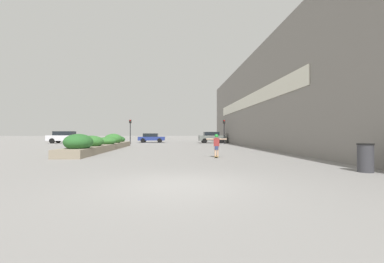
{
  "coord_description": "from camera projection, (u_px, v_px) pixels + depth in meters",
  "views": [
    {
      "loc": [
        -0.11,
        -6.78,
        1.37
      ],
      "look_at": [
        1.19,
        12.3,
        1.52
      ],
      "focal_mm": 24.0,
      "sensor_mm": 36.0,
      "label": 1
    }
  ],
  "objects": [
    {
      "name": "car_rightmost",
      "position": [
        151.0,
        138.0,
        38.95
      ],
      "size": [
        3.98,
        1.96,
        1.39
      ],
      "rotation": [
        0.0,
        0.0,
        -1.57
      ],
      "color": "navy",
      "rests_on": "ground_plane"
    },
    {
      "name": "car_center_right",
      "position": [
        282.0,
        137.0,
        39.9
      ],
      "size": [
        4.52,
        1.86,
        1.43
      ],
      "rotation": [
        0.0,
        0.0,
        1.57
      ],
      "color": "#BCBCC1",
      "rests_on": "ground_plane"
    },
    {
      "name": "car_leftmost",
      "position": [
        65.0,
        137.0,
        36.3
      ],
      "size": [
        4.72,
        2.07,
        1.69
      ],
      "rotation": [
        0.0,
        0.0,
        -1.57
      ],
      "color": "silver",
      "rests_on": "ground_plane"
    },
    {
      "name": "skateboarder",
      "position": [
        216.0,
        143.0,
        14.54
      ],
      "size": [
        1.16,
        0.25,
        1.24
      ],
      "rotation": [
        0.0,
        0.0,
        -0.16
      ],
      "color": "tan",
      "rests_on": "skateboard"
    },
    {
      "name": "trash_bin",
      "position": [
        365.0,
        158.0,
        9.05
      ],
      "size": [
        0.54,
        0.54,
        1.02
      ],
      "color": "#38383D",
      "rests_on": "ground_plane"
    },
    {
      "name": "traffic_light_right",
      "position": [
        224.0,
        128.0,
        33.45
      ],
      "size": [
        0.28,
        0.3,
        3.13
      ],
      "color": "black",
      "rests_on": "ground_plane"
    },
    {
      "name": "planter_box",
      "position": [
        103.0,
        144.0,
        20.65
      ],
      "size": [
        1.87,
        15.33,
        1.35
      ],
      "color": "gray",
      "rests_on": "ground_plane"
    },
    {
      "name": "building_wall_right",
      "position": [
        255.0,
        100.0,
        25.23
      ],
      "size": [
        0.67,
        42.43,
        9.28
      ],
      "color": "gray",
      "rests_on": "ground_plane"
    },
    {
      "name": "skateboard",
      "position": [
        217.0,
        156.0,
        14.53
      ],
      "size": [
        0.33,
        0.75,
        0.09
      ],
      "rotation": [
        0.0,
        0.0,
        -0.16
      ],
      "color": "olive",
      "rests_on": "ground_plane"
    },
    {
      "name": "traffic_light_left",
      "position": [
        130.0,
        127.0,
        33.48
      ],
      "size": [
        0.28,
        0.3,
        3.16
      ],
      "color": "black",
      "rests_on": "ground_plane"
    },
    {
      "name": "ground_plane",
      "position": [
        179.0,
        185.0,
        6.76
      ],
      "size": [
        300.0,
        300.0,
        0.0
      ],
      "primitive_type": "plane",
      "color": "gray"
    },
    {
      "name": "car_center_left",
      "position": [
        212.0,
        137.0,
        36.97
      ],
      "size": [
        3.88,
        1.99,
        1.6
      ],
      "rotation": [
        0.0,
        0.0,
        -1.57
      ],
      "color": "slate",
      "rests_on": "ground_plane"
    }
  ]
}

